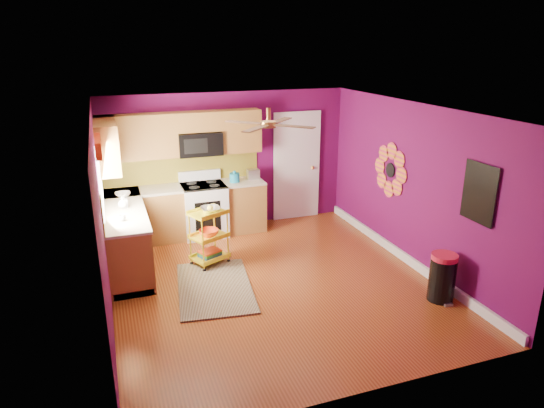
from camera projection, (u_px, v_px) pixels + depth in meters
name	position (u px, v px, depth m)	size (l,w,h in m)	color
ground	(274.00, 282.00, 7.07)	(5.00, 5.00, 0.00)	maroon
room_envelope	(276.00, 174.00, 6.56)	(4.54, 5.04, 2.52)	#570A46
lower_cabinets	(162.00, 224.00, 8.13)	(2.81, 2.31, 0.94)	brown
electric_range	(204.00, 209.00, 8.68)	(0.76, 0.66, 1.13)	white
upper_cabinetry	(159.00, 139.00, 8.04)	(2.80, 2.30, 1.26)	brown
left_window	(99.00, 162.00, 6.75)	(0.08, 1.35, 1.08)	white
panel_door	(297.00, 167.00, 9.37)	(0.95, 0.11, 2.15)	white
right_wall_art	(426.00, 179.00, 7.01)	(0.04, 2.74, 1.04)	black
ceiling_fan	(269.00, 124.00, 6.52)	(1.01, 1.01, 0.26)	#BF8C3F
shag_rug	(215.00, 287.00, 6.91)	(1.02, 1.67, 0.02)	black
rolling_cart	(209.00, 234.00, 7.51)	(0.65, 0.58, 0.97)	yellow
trash_can	(442.00, 277.00, 6.50)	(0.38, 0.40, 0.67)	black
teal_kettle	(235.00, 177.00, 8.68)	(0.18, 0.18, 0.21)	#14779C
toaster	(253.00, 174.00, 8.87)	(0.22, 0.15, 0.18)	beige
soap_bottle_a	(124.00, 201.00, 7.35)	(0.09, 0.09, 0.19)	#EA3F72
soap_bottle_b	(123.00, 202.00, 7.32)	(0.14, 0.14, 0.18)	white
counter_dish	(123.00, 194.00, 7.90)	(0.25, 0.25, 0.06)	white
counter_cup	(122.00, 218.00, 6.81)	(0.11, 0.11, 0.09)	white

